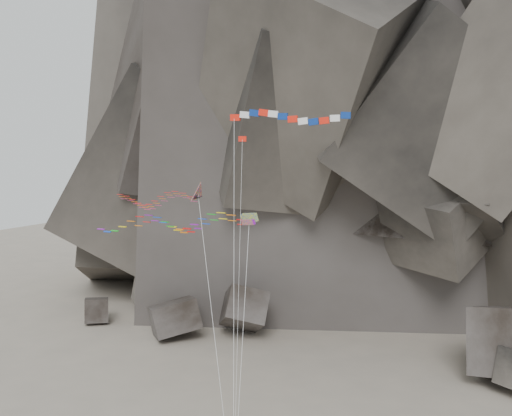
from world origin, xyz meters
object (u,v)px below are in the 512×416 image
at_px(delta_kite, 152,199).
at_px(pennant_kite, 240,206).
at_px(banner_kite, 288,119).
at_px(parafoil_kite, 165,222).

height_order(delta_kite, pennant_kite, pennant_kite).
distance_m(banner_kite, parafoil_kite, 12.89).
relative_size(parafoil_kite, pennant_kite, 0.77).
bearing_deg(delta_kite, pennant_kite, -6.57).
xyz_separation_m(parafoil_kite, pennant_kite, (7.54, -1.36, 1.81)).
height_order(parafoil_kite, pennant_kite, pennant_kite).
distance_m(delta_kite, banner_kite, 12.60).
xyz_separation_m(delta_kite, parafoil_kite, (0.86, 0.49, -1.91)).
xyz_separation_m(delta_kite, banner_kite, (9.77, 4.77, 6.36)).
height_order(banner_kite, parafoil_kite, banner_kite).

